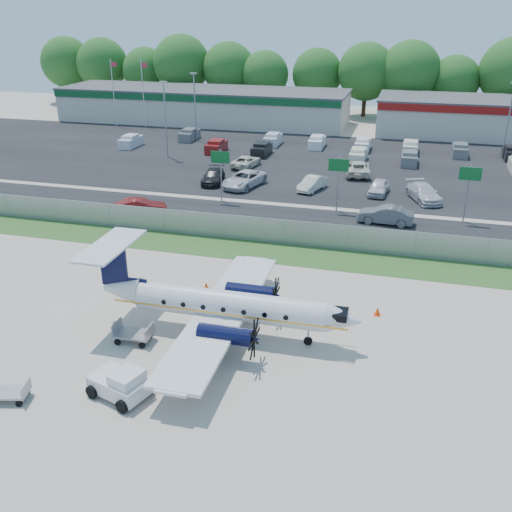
% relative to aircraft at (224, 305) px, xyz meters
% --- Properties ---
extents(ground, '(170.00, 170.00, 0.00)m').
position_rel_aircraft_xyz_m(ground, '(0.23, 0.00, -1.84)').
color(ground, '#B8AB9B').
rests_on(ground, ground).
extents(grass_verge, '(170.00, 4.00, 0.02)m').
position_rel_aircraft_xyz_m(grass_verge, '(0.23, 12.00, -1.84)').
color(grass_verge, '#2D561E').
rests_on(grass_verge, ground).
extents(access_road, '(170.00, 8.00, 0.02)m').
position_rel_aircraft_xyz_m(access_road, '(0.23, 19.00, -1.83)').
color(access_road, black).
rests_on(access_road, ground).
extents(parking_lot, '(170.00, 32.00, 0.02)m').
position_rel_aircraft_xyz_m(parking_lot, '(0.23, 40.00, -1.83)').
color(parking_lot, black).
rests_on(parking_lot, ground).
extents(perimeter_fence, '(120.00, 0.06, 1.99)m').
position_rel_aircraft_xyz_m(perimeter_fence, '(0.23, 14.00, -0.84)').
color(perimeter_fence, gray).
rests_on(perimeter_fence, ground).
extents(building_west, '(46.40, 12.40, 5.24)m').
position_rel_aircraft_xyz_m(building_west, '(-23.77, 61.98, 0.79)').
color(building_west, beige).
rests_on(building_west, ground).
extents(sign_left, '(1.80, 0.26, 5.00)m').
position_rel_aircraft_xyz_m(sign_left, '(-7.77, 22.91, 1.77)').
color(sign_left, gray).
rests_on(sign_left, ground).
extents(sign_mid, '(1.80, 0.26, 5.00)m').
position_rel_aircraft_xyz_m(sign_mid, '(3.23, 22.91, 1.77)').
color(sign_mid, gray).
rests_on(sign_mid, ground).
extents(sign_right, '(1.80, 0.26, 5.00)m').
position_rel_aircraft_xyz_m(sign_right, '(14.23, 22.91, 1.77)').
color(sign_right, gray).
rests_on(sign_right, ground).
extents(flagpole_west, '(1.06, 0.12, 10.00)m').
position_rel_aircraft_xyz_m(flagpole_west, '(-35.69, 55.00, 3.80)').
color(flagpole_west, silver).
rests_on(flagpole_west, ground).
extents(flagpole_east, '(1.06, 0.12, 10.00)m').
position_rel_aircraft_xyz_m(flagpole_east, '(-30.69, 55.00, 3.80)').
color(flagpole_east, silver).
rests_on(flagpole_east, ground).
extents(light_pole_nw, '(0.90, 0.35, 9.09)m').
position_rel_aircraft_xyz_m(light_pole_nw, '(-19.77, 38.00, 3.39)').
color(light_pole_nw, gray).
rests_on(light_pole_nw, ground).
extents(light_pole_sw, '(0.90, 0.35, 9.09)m').
position_rel_aircraft_xyz_m(light_pole_sw, '(-19.77, 48.00, 3.39)').
color(light_pole_sw, gray).
rests_on(light_pole_sw, ground).
extents(light_pole_se, '(0.90, 0.35, 9.09)m').
position_rel_aircraft_xyz_m(light_pole_se, '(20.23, 48.00, 3.39)').
color(light_pole_se, gray).
rests_on(light_pole_se, ground).
extents(tree_line, '(112.00, 6.00, 14.00)m').
position_rel_aircraft_xyz_m(tree_line, '(0.23, 74.00, -1.84)').
color(tree_line, '#20581A').
rests_on(tree_line, ground).
extents(aircraft, '(15.29, 15.11, 4.77)m').
position_rel_aircraft_xyz_m(aircraft, '(0.00, 0.00, 0.00)').
color(aircraft, silver).
rests_on(aircraft, ground).
extents(pushback_tug, '(3.12, 2.67, 1.48)m').
position_rel_aircraft_xyz_m(pushback_tug, '(-2.92, -6.73, -1.13)').
color(pushback_tug, silver).
rests_on(pushback_tug, ground).
extents(baggage_cart_near, '(1.99, 1.47, 0.93)m').
position_rel_aircraft_xyz_m(baggage_cart_near, '(-7.92, -8.36, -1.41)').
color(baggage_cart_near, gray).
rests_on(baggage_cart_near, ground).
extents(baggage_cart_far, '(2.09, 1.31, 1.08)m').
position_rel_aircraft_xyz_m(baggage_cart_far, '(-4.59, -2.11, -1.34)').
color(baggage_cart_far, gray).
rests_on(baggage_cart_far, ground).
extents(cone_nose, '(0.38, 0.38, 0.55)m').
position_rel_aircraft_xyz_m(cone_nose, '(8.24, 4.39, -1.59)').
color(cone_nose, '#EF3E07').
rests_on(cone_nose, ground).
extents(cone_port_wing, '(0.38, 0.38, 0.54)m').
position_rel_aircraft_xyz_m(cone_port_wing, '(-0.65, -4.54, -1.59)').
color(cone_port_wing, '#EF3E07').
rests_on(cone_port_wing, ground).
extents(cone_starboard_wing, '(0.33, 0.33, 0.47)m').
position_rel_aircraft_xyz_m(cone_starboard_wing, '(-2.91, 5.06, -1.62)').
color(cone_starboard_wing, '#EF3E07').
rests_on(cone_starboard_wing, ground).
extents(road_car_west, '(5.00, 3.47, 1.56)m').
position_rel_aircraft_xyz_m(road_car_west, '(-13.41, 17.07, -1.84)').
color(road_car_west, maroon).
rests_on(road_car_west, ground).
extents(road_car_mid, '(4.80, 1.93, 1.55)m').
position_rel_aircraft_xyz_m(road_car_mid, '(7.72, 20.79, -1.84)').
color(road_car_mid, '#595B5E').
rests_on(road_car_mid, ground).
extents(parked_car_a, '(2.72, 5.14, 1.42)m').
position_rel_aircraft_xyz_m(parked_car_a, '(-10.57, 28.63, -1.84)').
color(parked_car_a, black).
rests_on(parked_car_a, ground).
extents(parked_car_b, '(4.01, 6.23, 1.60)m').
position_rel_aircraft_xyz_m(parked_car_b, '(-7.02, 28.16, -1.84)').
color(parked_car_b, silver).
rests_on(parked_car_b, ground).
extents(parked_car_c, '(2.64, 4.49, 1.40)m').
position_rel_aircraft_xyz_m(parked_car_c, '(-0.05, 28.79, -1.84)').
color(parked_car_c, beige).
rests_on(parked_car_c, ground).
extents(parked_car_d, '(2.11, 4.39, 1.45)m').
position_rel_aircraft_xyz_m(parked_car_d, '(6.57, 29.15, -1.84)').
color(parked_car_d, silver).
rests_on(parked_car_d, ground).
extents(parked_car_e, '(3.95, 5.72, 1.54)m').
position_rel_aircraft_xyz_m(parked_car_e, '(10.88, 28.26, -1.84)').
color(parked_car_e, silver).
rests_on(parked_car_e, ground).
extents(parked_car_f, '(2.86, 5.08, 1.34)m').
position_rel_aircraft_xyz_m(parked_car_f, '(-9.02, 35.90, -1.84)').
color(parked_car_f, beige).
rests_on(parked_car_f, ground).
extents(parked_car_g, '(3.29, 5.94, 1.57)m').
position_rel_aircraft_xyz_m(parked_car_g, '(3.84, 35.83, -1.84)').
color(parked_car_g, beige).
rests_on(parked_car_g, ground).
extents(far_parking_rows, '(56.00, 10.00, 1.60)m').
position_rel_aircraft_xyz_m(far_parking_rows, '(0.23, 45.00, -1.84)').
color(far_parking_rows, gray).
rests_on(far_parking_rows, ground).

